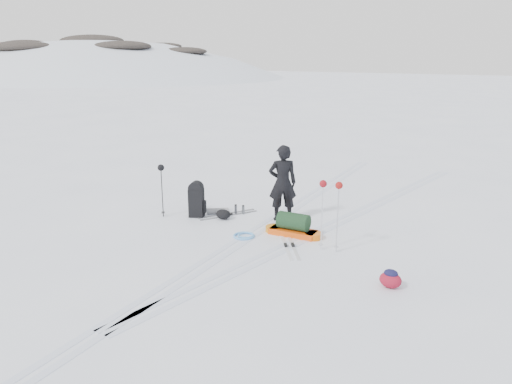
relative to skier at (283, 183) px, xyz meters
The scene contains 13 objects.
ground 1.57m from the skier, 93.98° to the right, with size 200.00×200.00×0.00m, color white.
ski_tracks 1.15m from the skier, 34.35° to the right, with size 3.38×17.97×0.01m.
skier is the anchor object (origin of this frame).
pulk_sled 1.36m from the skier, 47.30° to the right, with size 1.42×0.54×0.53m.
expedition_rucksack 2.22m from the skier, 155.24° to the right, with size 0.82×0.91×0.94m.
ski_poles_black 3.10m from the skier, 153.17° to the right, with size 0.17×0.17×1.38m.
ski_poles_silver 2.28m from the skier, 34.55° to the right, with size 0.49×0.21×1.55m.
touring_skis_grey 1.74m from the skier, 163.81° to the right, with size 0.99×1.55×0.06m.
touring_skis_white 2.06m from the skier, 55.72° to the right, with size 1.16×1.40×0.06m.
rope_coil 1.80m from the skier, 94.75° to the right, with size 0.60×0.60×0.06m.
small_daypack 4.28m from the skier, 33.01° to the right, with size 0.49×0.43×0.35m.
thermos_pair 1.47m from the skier, behind, with size 0.25×0.18×0.26m.
stuff_sack 1.72m from the skier, 150.17° to the right, with size 0.42×0.32×0.25m.
Camera 1 is at (5.95, -9.31, 4.08)m, focal length 35.00 mm.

